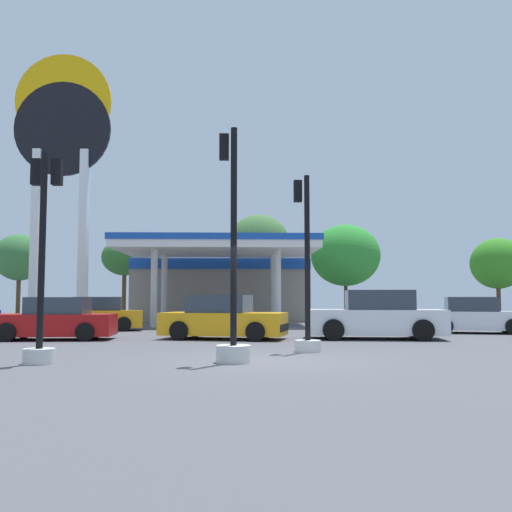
% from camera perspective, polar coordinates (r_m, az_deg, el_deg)
% --- Properties ---
extents(ground_plane, '(90.00, 90.00, 0.00)m').
position_cam_1_polar(ground_plane, '(12.55, 1.08, -10.59)').
color(ground_plane, '#56565B').
rests_on(ground_plane, ground).
extents(gas_station, '(10.42, 12.19, 4.35)m').
position_cam_1_polar(gas_station, '(33.73, -3.57, -2.87)').
color(gas_station, gray).
rests_on(gas_station, ground).
extents(station_pole_sign, '(4.78, 0.56, 13.67)m').
position_cam_1_polar(station_pole_sign, '(30.11, -19.12, 10.34)').
color(station_pole_sign, white).
rests_on(station_pole_sign, ground).
extents(car_0, '(3.99, 1.93, 1.41)m').
position_cam_1_polar(car_0, '(19.82, -19.82, -6.19)').
color(car_0, black).
rests_on(car_0, ground).
extents(car_1, '(4.79, 2.52, 1.64)m').
position_cam_1_polar(car_1, '(19.47, 12.03, -6.07)').
color(car_1, black).
rests_on(car_1, ground).
extents(car_2, '(4.20, 2.31, 1.43)m').
position_cam_1_polar(car_2, '(24.80, -16.01, -5.83)').
color(car_2, black).
rests_on(car_2, ground).
extents(car_3, '(4.25, 2.60, 1.42)m').
position_cam_1_polar(car_3, '(23.87, 21.36, -5.77)').
color(car_3, black).
rests_on(car_3, ground).
extents(car_5, '(4.41, 2.66, 1.48)m').
position_cam_1_polar(car_5, '(18.99, -3.36, -6.43)').
color(car_5, black).
rests_on(car_5, ground).
extents(traffic_signal_0, '(0.74, 0.74, 5.10)m').
position_cam_1_polar(traffic_signal_0, '(12.07, -2.41, -4.32)').
color(traffic_signal_0, silver).
rests_on(traffic_signal_0, ground).
extents(traffic_signal_1, '(0.68, 0.70, 4.58)m').
position_cam_1_polar(traffic_signal_1, '(14.54, 5.14, -4.00)').
color(traffic_signal_1, silver).
rests_on(traffic_signal_1, ground).
extents(traffic_signal_2, '(0.65, 0.68, 4.50)m').
position_cam_1_polar(traffic_signal_2, '(12.75, -20.95, -2.35)').
color(traffic_signal_2, silver).
rests_on(traffic_signal_2, ground).
extents(tree_0, '(3.42, 3.42, 5.82)m').
position_cam_1_polar(tree_0, '(42.29, -22.94, -0.15)').
color(tree_0, brown).
rests_on(tree_0, ground).
extents(tree_1, '(3.15, 3.15, 5.48)m').
position_cam_1_polar(tree_1, '(39.90, -13.22, -0.15)').
color(tree_1, brown).
rests_on(tree_1, ground).
extents(tree_2, '(4.08, 4.08, 6.97)m').
position_cam_1_polar(tree_2, '(37.54, 0.29, 1.31)').
color(tree_2, brown).
rests_on(tree_2, ground).
extents(tree_3, '(4.78, 4.78, 6.46)m').
position_cam_1_polar(tree_3, '(39.17, 9.08, 0.07)').
color(tree_3, brown).
rests_on(tree_3, ground).
extents(tree_4, '(3.65, 3.65, 5.52)m').
position_cam_1_polar(tree_4, '(42.09, 23.37, -0.71)').
color(tree_4, brown).
rests_on(tree_4, ground).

